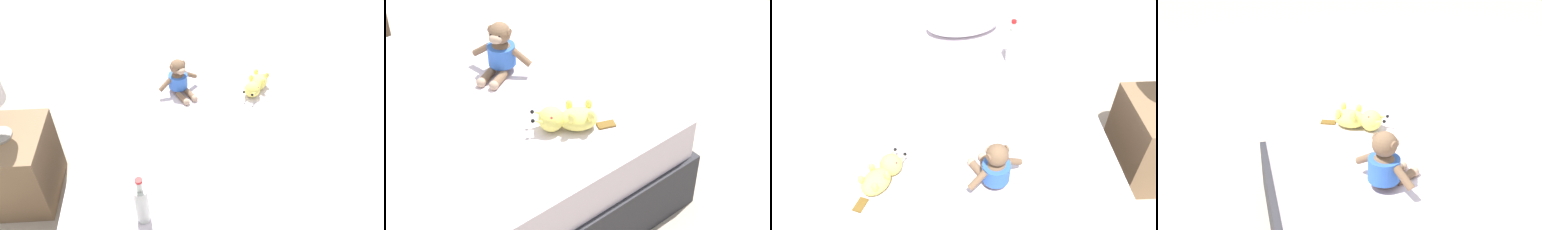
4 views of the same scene
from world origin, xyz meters
The scene contains 4 objects.
ground_plane centered at (0.00, 0.00, 0.00)m, with size 16.00×16.00×0.00m, color #B7A893.
bed centered at (0.00, 0.00, 0.22)m, with size 1.42×2.08×0.45m.
plush_monkey centered at (0.09, -0.62, 0.54)m, with size 0.26×0.25×0.24m.
plush_yellow_creature centered at (-0.40, -0.59, 0.50)m, with size 0.22×0.30×0.10m.
Camera 2 is at (-1.78, 0.49, 1.87)m, focal length 54.85 mm.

